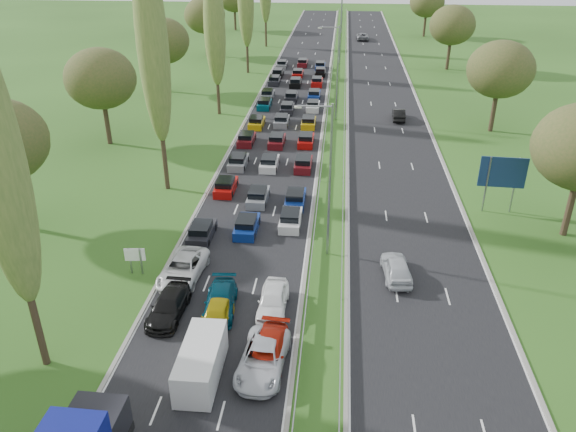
% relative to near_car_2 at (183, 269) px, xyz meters
% --- Properties ---
extents(ground, '(260.00, 260.00, 0.00)m').
position_rel_near_car_2_xyz_m(ground, '(10.31, 41.44, -0.81)').
color(ground, '#274C18').
rests_on(ground, ground).
extents(near_carriageway, '(10.50, 215.00, 0.04)m').
position_rel_near_car_2_xyz_m(near_carriageway, '(3.56, 43.94, -0.81)').
color(near_carriageway, black).
rests_on(near_carriageway, ground).
extents(far_carriageway, '(10.50, 215.00, 0.04)m').
position_rel_near_car_2_xyz_m(far_carriageway, '(17.06, 43.94, -0.81)').
color(far_carriageway, black).
rests_on(far_carriageway, ground).
extents(central_reservation, '(2.36, 215.00, 0.32)m').
position_rel_near_car_2_xyz_m(central_reservation, '(10.31, 43.94, -0.26)').
color(central_reservation, gray).
rests_on(central_reservation, ground).
extents(lamp_columns, '(0.18, 140.18, 12.00)m').
position_rel_near_car_2_xyz_m(lamp_columns, '(10.31, 39.44, 5.19)').
color(lamp_columns, gray).
rests_on(lamp_columns, ground).
extents(poplar_row, '(2.80, 127.80, 22.44)m').
position_rel_near_car_2_xyz_m(poplar_row, '(-5.69, 29.60, 11.57)').
color(poplar_row, '#2D2116').
rests_on(poplar_row, ground).
extents(woodland_left, '(8.00, 166.00, 11.10)m').
position_rel_near_car_2_xyz_m(woodland_left, '(-16.19, 24.06, 6.87)').
color(woodland_left, '#2D2116').
rests_on(woodland_left, ground).
extents(woodland_right, '(8.00, 153.00, 11.10)m').
position_rel_near_car_2_xyz_m(woodland_right, '(29.81, 28.10, 6.87)').
color(woodland_right, '#2D2116').
rests_on(woodland_right, ground).
extents(traffic_queue_fill, '(9.05, 69.65, 0.80)m').
position_rel_near_car_2_xyz_m(traffic_queue_fill, '(3.53, 39.09, -0.37)').
color(traffic_queue_fill, black).
rests_on(traffic_queue_fill, ground).
extents(near_car_2, '(3.04, 5.87, 1.58)m').
position_rel_near_car_2_xyz_m(near_car_2, '(0.00, 0.00, 0.00)').
color(near_car_2, silver).
rests_on(near_car_2, near_carriageway).
extents(near_car_3, '(2.20, 5.05, 1.44)m').
position_rel_near_car_2_xyz_m(near_car_3, '(0.22, -4.43, -0.07)').
color(near_car_3, black).
rests_on(near_car_3, near_carriageway).
extents(near_car_7, '(2.36, 5.05, 1.43)m').
position_rel_near_car_2_xyz_m(near_car_7, '(3.48, -3.59, -0.08)').
color(near_car_7, '#043446').
rests_on(near_car_7, near_carriageway).
extents(near_car_8, '(1.76, 4.36, 1.49)m').
position_rel_near_car_2_xyz_m(near_car_8, '(3.57, -5.15, -0.05)').
color(near_car_8, '#AB960B').
rests_on(near_car_8, near_carriageway).
extents(near_car_10, '(2.91, 5.68, 1.53)m').
position_rel_near_car_2_xyz_m(near_car_10, '(7.03, -8.89, -0.03)').
color(near_car_10, silver).
rests_on(near_car_10, near_carriageway).
extents(near_car_11, '(2.48, 5.25, 1.48)m').
position_rel_near_car_2_xyz_m(near_car_11, '(7.26, -8.35, -0.05)').
color(near_car_11, '#A81A0A').
rests_on(near_car_11, near_carriageway).
extents(near_car_12, '(1.91, 4.68, 1.59)m').
position_rel_near_car_2_xyz_m(near_car_12, '(6.95, -3.23, 0.00)').
color(near_car_12, white).
rests_on(near_car_12, near_carriageway).
extents(far_car_0, '(2.25, 4.78, 1.58)m').
position_rel_near_car_2_xyz_m(far_car_0, '(15.41, 1.58, -0.00)').
color(far_car_0, '#B8BCC2').
rests_on(far_car_0, far_carriageway).
extents(far_car_1, '(1.68, 4.50, 1.47)m').
position_rel_near_car_2_xyz_m(far_car_1, '(18.63, 40.00, -0.06)').
color(far_car_1, black).
rests_on(far_car_1, far_carriageway).
extents(far_car_2, '(2.81, 5.78, 1.58)m').
position_rel_near_car_2_xyz_m(far_car_2, '(15.27, 100.52, -0.00)').
color(far_car_2, slate).
rests_on(far_car_2, far_carriageway).
extents(white_van_rear, '(2.09, 5.32, 2.14)m').
position_rel_near_car_2_xyz_m(white_van_rear, '(3.68, -9.63, 0.29)').
color(white_van_rear, silver).
rests_on(white_van_rear, near_carriageway).
extents(info_sign, '(1.50, 0.26, 2.10)m').
position_rel_near_car_2_xyz_m(info_sign, '(-3.59, 0.30, 0.56)').
color(info_sign, gray).
rests_on(info_sign, ground).
extents(direction_sign, '(4.00, 0.35, 5.20)m').
position_rel_near_car_2_xyz_m(direction_sign, '(25.21, 13.29, 2.76)').
color(direction_sign, gray).
rests_on(direction_sign, ground).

